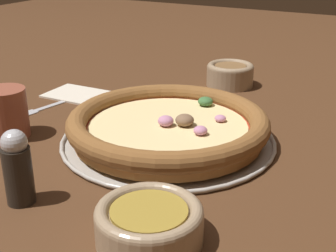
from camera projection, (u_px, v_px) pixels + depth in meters
ground_plane at (168, 142)px, 0.79m from camera, size 3.00×3.00×0.00m
pizza_tray at (168, 140)px, 0.79m from camera, size 0.36×0.36×0.01m
pizza at (168, 125)px, 0.78m from camera, size 0.34×0.34×0.05m
bowl_near at (149, 222)px, 0.53m from camera, size 0.12×0.12×0.04m
bowl_far at (230, 74)px, 1.08m from camera, size 0.11×0.11×0.05m
drinking_cup at (6, 113)px, 0.80m from camera, size 0.07×0.07×0.09m
napkin at (82, 94)px, 1.01m from camera, size 0.16×0.10×0.01m
fork at (51, 105)px, 0.96m from camera, size 0.05×0.19×0.00m
pepper_shaker at (17, 167)px, 0.60m from camera, size 0.04×0.04×0.10m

